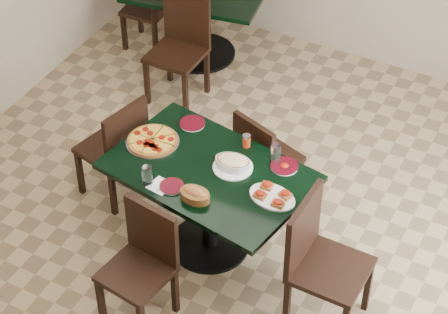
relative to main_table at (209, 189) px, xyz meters
The scene contains 20 objects.
floor 0.59m from the main_table, 30.98° to the left, with size 5.50×5.50×0.00m, color #907A53.
main_table is the anchor object (origin of this frame).
back_table 2.50m from the main_table, 120.39° to the left, with size 1.36×1.08×0.75m.
chair_far 0.61m from the main_table, 77.15° to the left, with size 0.50×0.50×0.85m.
chair_near 0.73m from the main_table, 98.39° to the right, with size 0.47×0.47×0.89m.
chair_right 0.95m from the main_table, 13.99° to the right, with size 0.48×0.48×1.01m.
chair_left 0.88m from the main_table, 169.74° to the left, with size 0.51×0.51×0.91m.
back_chair_near 1.92m from the main_table, 125.59° to the left, with size 0.45×0.45×0.96m.
back_chair_left 2.70m from the main_table, 129.52° to the left, with size 0.42×0.42×0.84m.
pepperoni_pizza 0.54m from the main_table, behind, with size 0.39×0.39×0.04m.
lasagna_casserole 0.28m from the main_table, 34.89° to the left, with size 0.28×0.28×0.09m.
bread_basket 0.37m from the main_table, 79.57° to the right, with size 0.22×0.15×0.09m.
bruschetta_platter 0.55m from the main_table, ahead, with size 0.37×0.29×0.05m.
side_plate_near 0.36m from the main_table, 117.47° to the right, with size 0.17×0.17×0.02m.
side_plate_far_r 0.55m from the main_table, 30.73° to the left, with size 0.19×0.19×0.03m.
side_plate_far_l 0.55m from the main_table, 131.82° to the left, with size 0.19×0.19×0.02m.
napkin_setting 0.41m from the main_table, 125.76° to the right, with size 0.16×0.16×0.01m.
water_glass_a 0.53m from the main_table, 37.95° to the left, with size 0.07×0.07×0.15m, color white.
water_glass_b 0.50m from the main_table, 133.39° to the right, with size 0.07×0.07×0.15m, color white.
pepper_shaker 0.43m from the main_table, 71.64° to the left, with size 0.06×0.06×0.10m.
Camera 1 is at (2.02, -3.99, 4.76)m, focal length 70.00 mm.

